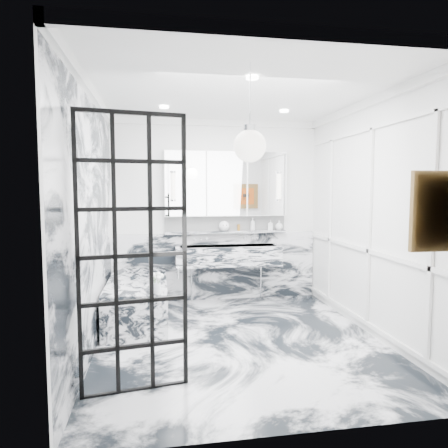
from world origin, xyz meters
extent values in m
plane|color=silver|center=(0.00, 0.00, 0.00)|extent=(3.60, 3.60, 0.00)
plane|color=white|center=(0.00, 0.00, 2.80)|extent=(3.60, 3.60, 0.00)
plane|color=white|center=(0.00, 1.80, 1.40)|extent=(3.60, 0.00, 3.60)
plane|color=white|center=(0.00, -1.80, 1.40)|extent=(3.60, 0.00, 3.60)
plane|color=white|center=(-1.60, 0.00, 1.40)|extent=(0.00, 3.60, 3.60)
plane|color=white|center=(1.60, 0.00, 1.40)|extent=(0.00, 3.60, 3.60)
cube|color=silver|center=(0.00, 1.78, 0.53)|extent=(3.18, 0.05, 1.05)
cube|color=silver|center=(-1.59, 0.00, 1.34)|extent=(0.02, 3.56, 2.68)
cube|color=white|center=(1.58, 0.00, 1.30)|extent=(0.03, 3.40, 2.30)
imported|color=#8C5919|center=(0.57, 1.71, 1.19)|extent=(0.09, 0.09, 0.20)
imported|color=#4C4C51|center=(0.86, 1.71, 1.17)|extent=(0.09, 0.09, 0.16)
imported|color=silver|center=(1.00, 1.71, 1.17)|extent=(0.16, 0.16, 0.15)
sphere|color=white|center=(0.11, 1.71, 1.17)|extent=(0.16, 0.16, 0.16)
cylinder|color=#8C5919|center=(0.35, 1.71, 1.14)|extent=(0.04, 0.04, 0.10)
cylinder|color=silver|center=(-0.92, 0.16, 0.61)|extent=(0.08, 0.08, 0.12)
cube|color=#C74014|center=(1.20, -1.76, 1.57)|extent=(0.49, 0.05, 0.49)
sphere|color=white|center=(-0.15, -1.16, 2.08)|extent=(0.26, 0.26, 0.26)
cube|color=silver|center=(0.15, 1.55, 0.73)|extent=(1.60, 0.45, 0.30)
cube|color=silver|center=(0.15, 1.72, 1.07)|extent=(1.90, 0.14, 0.04)
cube|color=white|center=(0.15, 1.78, 1.21)|extent=(1.90, 0.03, 0.23)
cube|color=white|center=(0.15, 1.73, 1.82)|extent=(1.90, 0.16, 1.00)
cylinder|color=white|center=(-0.67, 1.63, 1.78)|extent=(0.07, 0.07, 0.40)
cylinder|color=white|center=(0.97, 1.63, 1.78)|extent=(0.07, 0.07, 0.40)
cube|color=silver|center=(-1.18, 0.90, 0.28)|extent=(0.75, 1.65, 0.55)
camera|label=1|loc=(-0.90, -4.37, 1.73)|focal=32.00mm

